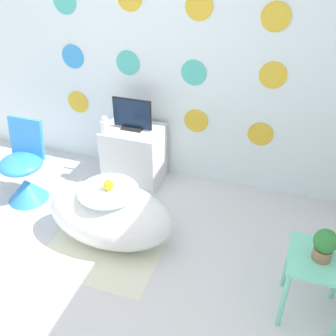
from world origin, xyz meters
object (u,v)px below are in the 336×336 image
(bathtub, at_px, (110,215))
(potted_plant_left, at_px, (325,244))
(chair, at_px, (25,176))
(vase, at_px, (105,126))
(tv, at_px, (132,116))

(bathtub, bearing_deg, potted_plant_left, -7.90)
(chair, xyz_separation_m, vase, (0.63, 0.47, 0.39))
(vase, relative_size, potted_plant_left, 0.70)
(tv, bearing_deg, bathtub, -79.90)
(tv, bearing_deg, potted_plant_left, -32.46)
(chair, distance_m, vase, 0.87)
(potted_plant_left, bearing_deg, vase, 153.82)
(bathtub, relative_size, chair, 1.35)
(chair, xyz_separation_m, potted_plant_left, (2.55, -0.48, 0.37))
(chair, height_order, vase, chair)
(tv, relative_size, vase, 2.49)
(vase, height_order, potted_plant_left, vase)
(vase, bearing_deg, chair, -143.27)
(bathtub, relative_size, potted_plant_left, 4.75)
(tv, relative_size, potted_plant_left, 1.74)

